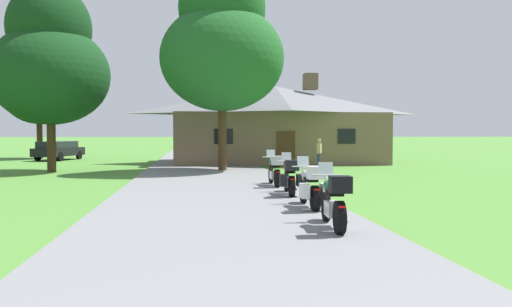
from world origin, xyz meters
TOP-DOWN VIEW (x-y plane):
  - ground_plane at (0.00, 20.00)m, footprint 500.00×500.00m
  - asphalt_driveway at (0.00, 18.00)m, footprint 6.40×80.00m
  - motorcycle_green_nearest_to_camera at (2.15, 8.51)m, footprint 0.66×2.08m
  - motorcycle_silver_second_in_row at (2.33, 11.30)m, footprint 0.72×2.08m
  - motorcycle_red_third_in_row at (2.33, 14.17)m, footprint 0.80×2.08m
  - motorcycle_green_farthest_in_row at (2.29, 17.01)m, footprint 0.66×2.08m
  - stone_lodge at (4.84, 32.61)m, footprint 14.20×8.43m
  - bystander_tan_shirt_near_lodge at (6.37, 26.62)m, footprint 0.36×0.50m
  - tree_left_far at (-12.67, 40.19)m, footprint 5.38×5.38m
  - tree_left_near at (-7.95, 25.81)m, footprint 5.99×5.99m
  - tree_by_lodge_front at (0.82, 25.05)m, footprint 6.42×6.42m
  - parked_black_suv_far_left at (-10.59, 37.56)m, footprint 2.93×4.91m

SIDE VIEW (x-z plane):
  - ground_plane at x=0.00m, z-range 0.00..0.00m
  - asphalt_driveway at x=0.00m, z-range 0.00..0.06m
  - motorcycle_silver_second_in_row at x=2.33m, z-range -0.04..1.26m
  - motorcycle_red_third_in_row at x=2.33m, z-range -0.04..1.26m
  - motorcycle_green_nearest_to_camera at x=2.15m, z-range -0.03..1.27m
  - motorcycle_green_farthest_in_row at x=2.29m, z-range -0.03..1.27m
  - parked_black_suv_far_left at x=-10.59m, z-range 0.08..1.48m
  - bystander_tan_shirt_near_lodge at x=6.37m, z-range 0.11..1.79m
  - stone_lodge at x=4.84m, z-range -0.38..5.68m
  - tree_left_far at x=-12.67m, z-range 1.05..10.22m
  - tree_left_near at x=-7.95m, z-range 0.88..10.49m
  - tree_by_lodge_front at x=0.82m, z-range 1.21..12.06m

